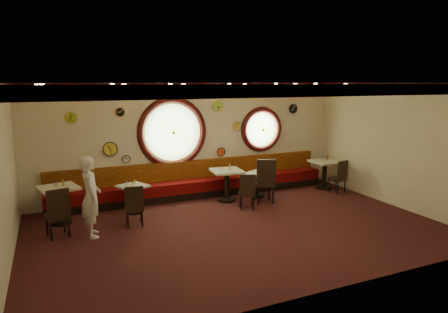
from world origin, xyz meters
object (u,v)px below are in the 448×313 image
waiter (91,197)px  chair_d (265,178)px  chair_e (340,175)px  condiment_b_pepper (133,184)px  condiment_d_salt (254,171)px  condiment_d_bottle (259,169)px  condiment_a_pepper (57,184)px  table_b (133,196)px  condiment_e_pepper (325,159)px  chair_c (247,189)px  condiment_e_bottle (328,158)px  condiment_a_salt (55,185)px  condiment_c_bottle (230,166)px  table_d (258,182)px  condiment_c_pepper (229,168)px  condiment_d_pepper (260,172)px  chair_a (58,210)px  chair_b (134,203)px  table_a (59,200)px  condiment_b_bottle (134,181)px  condiment_e_salt (322,160)px  table_e (325,171)px  table_c (227,181)px  condiment_b_salt (127,183)px  condiment_c_salt (221,168)px

waiter → chair_d: bearing=-82.8°
chair_e → condiment_b_pepper: 5.92m
condiment_d_salt → condiment_d_bottle: size_ratio=0.51×
chair_d → condiment_a_pepper: chair_d is taller
table_b → chair_e: (5.89, -0.63, 0.11)m
condiment_d_salt → condiment_e_pepper: size_ratio=0.83×
chair_c → chair_d: bearing=44.2°
chair_c → condiment_e_pepper: condiment_e_pepper is taller
chair_c → condiment_e_bottle: (3.27, 1.00, 0.39)m
condiment_a_salt → condiment_a_pepper: 0.07m
chair_c → condiment_b_pepper: (-2.72, 0.86, 0.23)m
condiment_d_salt → condiment_c_bottle: size_ratio=0.55×
table_d → chair_d: size_ratio=1.09×
condiment_d_bottle → condiment_e_bottle: size_ratio=1.19×
condiment_c_bottle → condiment_d_salt: bearing=8.0°
chair_d → condiment_c_pepper: 0.99m
table_d → condiment_d_pepper: bearing=-37.8°
chair_a → condiment_d_salt: size_ratio=7.18×
condiment_a_salt → condiment_d_pepper: 5.37m
chair_d → condiment_c_bottle: bearing=155.9°
condiment_d_salt → chair_b: bearing=-162.5°
chair_a → condiment_d_salt: 5.33m
table_a → table_d: size_ratio=1.17×
table_b → chair_d: 3.47m
table_a → chair_d: size_ratio=1.28×
table_b → condiment_b_bottle: size_ratio=6.15×
condiment_a_salt → condiment_e_salt: size_ratio=1.02×
chair_b → chair_d: size_ratio=0.78×
condiment_a_salt → condiment_b_pepper: size_ratio=0.84×
condiment_d_bottle → condiment_e_pepper: bearing=-3.3°
condiment_a_pepper → condiment_e_pepper: 7.55m
condiment_c_pepper → condiment_e_pepper: (3.24, 0.08, -0.01)m
condiment_c_pepper → condiment_e_bottle: bearing=2.8°
table_e → condiment_a_salt: (-7.60, -0.09, 0.38)m
chair_c → condiment_c_bottle: (-0.05, 0.95, 0.41)m
condiment_c_pepper → condiment_c_bottle: (0.07, 0.12, 0.03)m
table_c → condiment_d_bottle: size_ratio=4.83×
table_a → table_d: bearing=1.5°
condiment_a_pepper → waiter: waiter is taller
condiment_d_salt → condiment_d_pepper: (0.14, -0.14, -0.00)m
condiment_b_salt → table_c: bearing=-1.6°
chair_b → condiment_a_salt: condiment_a_salt is taller
chair_e → condiment_b_salt: (-6.01, 0.72, 0.21)m
chair_e → condiment_e_salt: chair_e is taller
chair_c → condiment_c_salt: 1.12m
table_d → chair_a: bearing=-168.8°
condiment_d_pepper → condiment_c_bottle: bearing=178.3°
table_c → condiment_b_bottle: (-2.49, 0.10, 0.23)m
table_c → condiment_a_salt: bearing=-178.7°
chair_b → condiment_c_salt: size_ratio=6.97×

